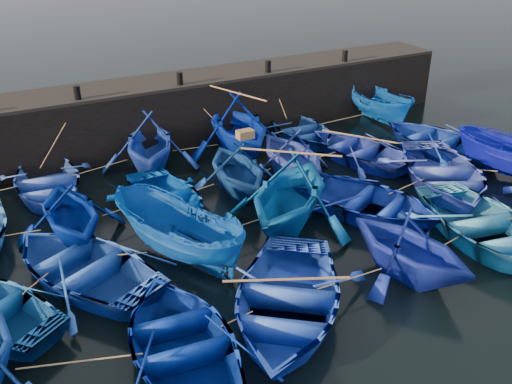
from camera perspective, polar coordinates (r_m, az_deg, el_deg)
name	(u,v)px	position (r m, az deg, el deg)	size (l,w,h in m)	color
ground	(309,259)	(16.42, 5.30, -6.65)	(120.00, 120.00, 0.00)	black
quay_wall	(174,111)	(24.42, -8.18, 8.01)	(26.00, 2.50, 2.50)	black
quay_top	(172,81)	(24.03, -8.38, 10.96)	(26.00, 2.50, 0.12)	black
bollard_1	(77,93)	(22.12, -17.45, 9.46)	(0.24, 0.24, 0.50)	black
bollard_2	(180,79)	(23.14, -7.63, 11.18)	(0.24, 0.24, 0.50)	black
bollard_3	(268,66)	(24.76, 1.22, 12.45)	(0.24, 0.24, 0.50)	black
bollard_4	(345,56)	(26.89, 8.88, 13.31)	(0.24, 0.24, 0.50)	black
boat_1	(46,182)	(20.84, -20.23, 0.90)	(3.37, 4.72, 0.98)	#2A4BB3
boat_2	(149,141)	(21.72, -10.63, 5.01)	(3.66, 4.24, 2.23)	#16369F
boat_3	(238,124)	(22.69, -1.83, 6.78)	(4.08, 4.73, 2.49)	#0322A6
boat_4	(301,130)	(24.42, 4.57, 6.20)	(3.11, 4.35, 0.90)	navy
boat_5	(380,106)	(26.83, 12.26, 8.45)	(1.62, 4.29, 1.66)	#054194
boat_7	(70,210)	(17.65, -18.11, -1.74)	(3.20, 3.72, 1.96)	#001F88
boat_8	(166,200)	(18.69, -8.97, -0.76)	(3.24, 4.52, 0.94)	#0243B3
boat_9	(238,167)	(19.50, -1.85, 2.51)	(3.27, 3.79, 1.99)	navy
boat_10	(292,152)	(20.69, 3.65, 4.00)	(3.31, 3.84, 2.02)	#293DA1
boat_11	(358,149)	(22.71, 10.16, 4.30)	(3.29, 4.60, 0.95)	#1E3297
boat_12	(437,140)	(24.21, 17.66, 4.98)	(3.61, 5.04, 1.05)	#12339C
boat_14	(83,265)	(15.83, -16.88, -6.97)	(3.62, 5.06, 1.05)	#173F93
boat_15	(177,234)	(15.94, -7.90, -4.19)	(1.71, 4.54, 1.76)	#053E8C
boat_16	(290,191)	(17.30, 3.37, 0.08)	(4.10, 4.75, 2.50)	#044F90
boat_17	(367,201)	(18.61, 11.00, -0.90)	(3.58, 5.01, 1.04)	#0F2AA3
boat_18	(443,173)	(21.10, 18.21, 1.80)	(3.94, 5.51, 1.14)	blue
boat_21	(183,342)	(12.95, -7.34, -14.62)	(3.47, 4.85, 1.01)	navy
boat_22	(286,300)	(13.91, 3.00, -10.70)	(3.87, 5.41, 1.12)	#1A3EBB
boat_23	(410,245)	(15.61, 15.16, -5.17)	(3.27, 3.79, 1.99)	navy
boat_24	(486,226)	(18.10, 22.02, -3.20)	(3.86, 5.40, 1.12)	#2E7DC4
wooden_crate	(245,134)	(19.18, -1.09, 5.79)	(0.55, 0.36, 0.29)	brown
mooring_ropes	(232,167)	(19.80, -2.41, 2.51)	(18.67, 11.62, 2.10)	tan
loose_oars	(294,153)	(18.61, 3.86, 3.91)	(9.69, 11.84, 1.61)	#99724C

